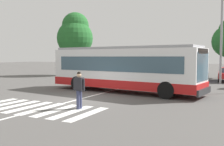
# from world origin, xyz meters

# --- Properties ---
(ground_plane) EXTENTS (160.00, 160.00, 0.00)m
(ground_plane) POSITION_xyz_m (0.00, 0.00, 0.00)
(ground_plane) COLOR #514F4C
(city_transit_bus) EXTENTS (10.97, 3.97, 3.06)m
(city_transit_bus) POSITION_xyz_m (1.08, 3.76, 1.59)
(city_transit_bus) COLOR black
(city_transit_bus) RESTS_ON ground_plane
(pedestrian_crossing_street) EXTENTS (0.58, 0.35, 1.72)m
(pedestrian_crossing_street) POSITION_xyz_m (1.60, -2.44, 0.97)
(pedestrian_crossing_street) COLOR #333856
(pedestrian_crossing_street) RESTS_ON ground_plane
(parked_car_teal) EXTENTS (2.04, 4.58, 1.35)m
(parked_car_teal) POSITION_xyz_m (-3.86, 14.57, 0.77)
(parked_car_teal) COLOR black
(parked_car_teal) RESTS_ON ground_plane
(parked_car_black) EXTENTS (1.96, 4.54, 1.35)m
(parked_car_black) POSITION_xyz_m (-1.04, 15.10, 0.77)
(parked_car_black) COLOR black
(parked_car_black) RESTS_ON ground_plane
(parked_car_silver) EXTENTS (2.19, 4.64, 1.35)m
(parked_car_silver) POSITION_xyz_m (1.67, 14.41, 0.77)
(parked_car_silver) COLOR black
(parked_car_silver) RESTS_ON ground_plane
(parked_car_blue) EXTENTS (2.13, 4.61, 1.35)m
(parked_car_blue) POSITION_xyz_m (4.34, 14.78, 0.77)
(parked_car_blue) COLOR black
(parked_car_blue) RESTS_ON ground_plane
(twin_arm_street_lamp) EXTENTS (5.37, 0.32, 10.14)m
(twin_arm_street_lamp) POSITION_xyz_m (6.57, 12.38, 6.21)
(twin_arm_street_lamp) COLOR #939399
(twin_arm_street_lamp) RESTS_ON ground_plane
(background_tree_left) EXTENTS (4.59, 4.59, 8.07)m
(background_tree_left) POSITION_xyz_m (-10.93, 15.34, 5.21)
(background_tree_left) COLOR brown
(background_tree_left) RESTS_ON ground_plane
(crosswalk_painted_stripes) EXTENTS (6.24, 3.00, 0.01)m
(crosswalk_painted_stripes) POSITION_xyz_m (-0.37, -3.18, 0.00)
(crosswalk_painted_stripes) COLOR silver
(crosswalk_painted_stripes) RESTS_ON ground_plane
(lane_center_line) EXTENTS (0.16, 24.00, 0.01)m
(lane_center_line) POSITION_xyz_m (0.07, 2.00, 0.00)
(lane_center_line) COLOR silver
(lane_center_line) RESTS_ON ground_plane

